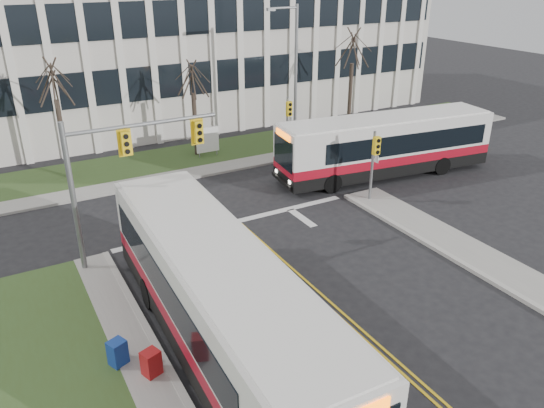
{
  "coord_description": "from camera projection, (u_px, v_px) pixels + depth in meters",
  "views": [
    {
      "loc": [
        -9.72,
        -12.72,
        11.38
      ],
      "look_at": [
        0.38,
        5.31,
        2.0
      ],
      "focal_mm": 35.0,
      "sensor_mm": 36.0,
      "label": 1
    }
  ],
  "objects": [
    {
      "name": "directory_sign",
      "position": [
        208.0,
        140.0,
        33.67
      ],
      "size": [
        1.5,
        0.12,
        2.0
      ],
      "color": "slate",
      "rests_on": "ground"
    },
    {
      "name": "signal_pole_far",
      "position": [
        288.0,
        118.0,
        33.54
      ],
      "size": [
        0.34,
        0.39,
        3.8
      ],
      "color": "slate",
      "rests_on": "ground"
    },
    {
      "name": "office_building",
      "position": [
        173.0,
        37.0,
        42.72
      ],
      "size": [
        40.0,
        16.0,
        12.0
      ],
      "primitive_type": "cube",
      "color": "beige",
      "rests_on": "ground"
    },
    {
      "name": "sidewalk_cross",
      "position": [
        259.0,
        161.0,
        33.41
      ],
      "size": [
        44.0,
        1.6,
        0.14
      ],
      "primitive_type": "cube",
      "color": "#9E9B93",
      "rests_on": "ground"
    },
    {
      "name": "tree_right",
      "position": [
        353.0,
        49.0,
        37.23
      ],
      "size": [
        1.8,
        1.8,
        8.25
      ],
      "color": "#42352B",
      "rests_on": "ground"
    },
    {
      "name": "newspaper_box_red",
      "position": [
        151.0,
        365.0,
        15.81
      ],
      "size": [
        0.62,
        0.59,
        0.95
      ],
      "primitive_type": "cube",
      "rotation": [
        0.0,
        0.0,
        0.33
      ],
      "color": "maroon",
      "rests_on": "ground"
    },
    {
      "name": "streetlight",
      "position": [
        293.0,
        71.0,
        33.43
      ],
      "size": [
        2.15,
        0.25,
        9.2
      ],
      "color": "slate",
      "rests_on": "ground"
    },
    {
      "name": "tree_left",
      "position": [
        54.0,
        84.0,
        28.49
      ],
      "size": [
        1.8,
        1.8,
        7.7
      ],
      "color": "#42352B",
      "rests_on": "ground"
    },
    {
      "name": "ground",
      "position": [
        335.0,
        309.0,
        19.14
      ],
      "size": [
        120.0,
        120.0,
        0.0
      ],
      "primitive_type": "plane",
      "color": "black",
      "rests_on": "ground"
    },
    {
      "name": "newspaper_box_blue",
      "position": [
        118.0,
        354.0,
        16.24
      ],
      "size": [
        0.63,
        0.61,
        0.95
      ],
      "primitive_type": "cube",
      "rotation": [
        0.0,
        0.0,
        0.39
      ],
      "color": "navy",
      "rests_on": "ground"
    },
    {
      "name": "signal_pole_near",
      "position": [
        374.0,
        157.0,
        26.79
      ],
      "size": [
        0.34,
        0.39,
        3.8
      ],
      "color": "slate",
      "rests_on": "ground"
    },
    {
      "name": "building_lawn",
      "position": [
        240.0,
        149.0,
        35.64
      ],
      "size": [
        44.0,
        5.0,
        0.12
      ],
      "primitive_type": "cube",
      "color": "#374E21",
      "rests_on": "ground"
    },
    {
      "name": "tree_mid",
      "position": [
        192.0,
        80.0,
        32.47
      ],
      "size": [
        1.8,
        1.8,
        6.82
      ],
      "color": "#42352B",
      "rests_on": "ground"
    },
    {
      "name": "bus_cross",
      "position": [
        385.0,
        147.0,
        30.7
      ],
      "size": [
        13.11,
        4.33,
        3.43
      ],
      "primitive_type": null,
      "rotation": [
        0.0,
        0.0,
        -1.69
      ],
      "color": "silver",
      "rests_on": "ground"
    },
    {
      "name": "bus_main",
      "position": [
        218.0,
        303.0,
        16.37
      ],
      "size": [
        3.35,
        13.71,
        3.64
      ],
      "primitive_type": null,
      "rotation": [
        0.0,
        0.0,
        -0.03
      ],
      "color": "silver",
      "rests_on": "ground"
    },
    {
      "name": "mast_arm_signal",
      "position": [
        114.0,
        165.0,
        20.57
      ],
      "size": [
        6.11,
        0.38,
        6.2
      ],
      "color": "slate",
      "rests_on": "ground"
    }
  ]
}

